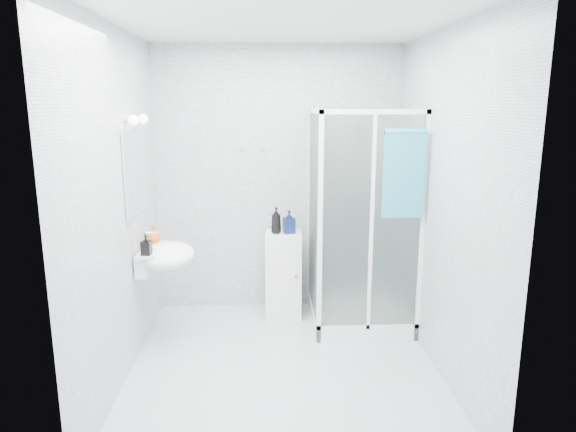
{
  "coord_description": "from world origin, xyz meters",
  "views": [
    {
      "loc": [
        -0.13,
        -3.72,
        2.04
      ],
      "look_at": [
        0.05,
        0.35,
        1.15
      ],
      "focal_mm": 32.0,
      "sensor_mm": 36.0,
      "label": 1
    }
  ],
  "objects_px": {
    "wall_basin": "(164,256)",
    "soap_dispenser_black": "(146,245)",
    "soap_dispenser_orange": "(154,234)",
    "shampoo_bottle_b": "(289,222)",
    "storage_cabinet": "(284,274)",
    "shampoo_bottle_a": "(276,220)",
    "shower_enclosure": "(353,280)",
    "hand_towel": "(404,172)"
  },
  "relations": [
    {
      "from": "wall_basin",
      "to": "soap_dispenser_black",
      "type": "distance_m",
      "value": 0.26
    },
    {
      "from": "soap_dispenser_orange",
      "to": "soap_dispenser_black",
      "type": "height_order",
      "value": "soap_dispenser_black"
    },
    {
      "from": "wall_basin",
      "to": "shampoo_bottle_b",
      "type": "xyz_separation_m",
      "value": [
        1.08,
        0.58,
        0.15
      ]
    },
    {
      "from": "storage_cabinet",
      "to": "shampoo_bottle_a",
      "type": "xyz_separation_m",
      "value": [
        -0.07,
        -0.01,
        0.54
      ]
    },
    {
      "from": "shower_enclosure",
      "to": "shampoo_bottle_b",
      "type": "bearing_deg",
      "value": 155.64
    },
    {
      "from": "hand_towel",
      "to": "shampoo_bottle_a",
      "type": "relative_size",
      "value": 2.83
    },
    {
      "from": "hand_towel",
      "to": "storage_cabinet",
      "type": "bearing_deg",
      "value": 144.93
    },
    {
      "from": "shower_enclosure",
      "to": "shampoo_bottle_a",
      "type": "distance_m",
      "value": 0.91
    },
    {
      "from": "shower_enclosure",
      "to": "storage_cabinet",
      "type": "xyz_separation_m",
      "value": [
        -0.63,
        0.27,
        -0.03
      ]
    },
    {
      "from": "wall_basin",
      "to": "shampoo_bottle_b",
      "type": "bearing_deg",
      "value": 28.28
    },
    {
      "from": "shampoo_bottle_a",
      "to": "soap_dispenser_black",
      "type": "height_order",
      "value": "shampoo_bottle_a"
    },
    {
      "from": "shampoo_bottle_a",
      "to": "soap_dispenser_orange",
      "type": "xyz_separation_m",
      "value": [
        -1.07,
        -0.4,
        -0.02
      ]
    },
    {
      "from": "wall_basin",
      "to": "soap_dispenser_orange",
      "type": "distance_m",
      "value": 0.26
    },
    {
      "from": "shampoo_bottle_a",
      "to": "shampoo_bottle_b",
      "type": "xyz_separation_m",
      "value": [
        0.12,
        0.0,
        -0.02
      ]
    },
    {
      "from": "shampoo_bottle_b",
      "to": "soap_dispenser_orange",
      "type": "height_order",
      "value": "shampoo_bottle_b"
    },
    {
      "from": "wall_basin",
      "to": "storage_cabinet",
      "type": "bearing_deg",
      "value": 29.73
    },
    {
      "from": "storage_cabinet",
      "to": "soap_dispenser_black",
      "type": "relative_size",
      "value": 5.03
    },
    {
      "from": "storage_cabinet",
      "to": "soap_dispenser_black",
      "type": "bearing_deg",
      "value": -142.84
    },
    {
      "from": "hand_towel",
      "to": "shampoo_bottle_a",
      "type": "bearing_deg",
      "value": 147.17
    },
    {
      "from": "shower_enclosure",
      "to": "wall_basin",
      "type": "distance_m",
      "value": 1.72
    },
    {
      "from": "hand_towel",
      "to": "soap_dispenser_black",
      "type": "relative_size",
      "value": 4.36
    },
    {
      "from": "shower_enclosure",
      "to": "storage_cabinet",
      "type": "bearing_deg",
      "value": 156.99
    },
    {
      "from": "hand_towel",
      "to": "soap_dispenser_black",
      "type": "height_order",
      "value": "hand_towel"
    },
    {
      "from": "wall_basin",
      "to": "soap_dispenser_orange",
      "type": "bearing_deg",
      "value": 123.23
    },
    {
      "from": "soap_dispenser_black",
      "to": "shampoo_bottle_b",
      "type": "bearing_deg",
      "value": 33.16
    },
    {
      "from": "storage_cabinet",
      "to": "shampoo_bottle_a",
      "type": "distance_m",
      "value": 0.55
    },
    {
      "from": "wall_basin",
      "to": "hand_towel",
      "type": "xyz_separation_m",
      "value": [
        1.98,
        -0.09,
        0.71
      ]
    },
    {
      "from": "shower_enclosure",
      "to": "shampoo_bottle_b",
      "type": "distance_m",
      "value": 0.81
    },
    {
      "from": "shampoo_bottle_a",
      "to": "soap_dispenser_black",
      "type": "xyz_separation_m",
      "value": [
        -1.05,
        -0.76,
        -0.01
      ]
    },
    {
      "from": "storage_cabinet",
      "to": "soap_dispenser_orange",
      "type": "height_order",
      "value": "soap_dispenser_orange"
    },
    {
      "from": "storage_cabinet",
      "to": "hand_towel",
      "type": "xyz_separation_m",
      "value": [
        0.95,
        -0.67,
        1.09
      ]
    },
    {
      "from": "hand_towel",
      "to": "shampoo_bottle_b",
      "type": "bearing_deg",
      "value": 143.64
    },
    {
      "from": "shower_enclosure",
      "to": "wall_basin",
      "type": "xyz_separation_m",
      "value": [
        -1.66,
        -0.32,
        0.35
      ]
    },
    {
      "from": "shower_enclosure",
      "to": "shampoo_bottle_a",
      "type": "bearing_deg",
      "value": 159.7
    },
    {
      "from": "wall_basin",
      "to": "shampoo_bottle_a",
      "type": "relative_size",
      "value": 2.2
    },
    {
      "from": "storage_cabinet",
      "to": "soap_dispenser_orange",
      "type": "relative_size",
      "value": 5.4
    },
    {
      "from": "wall_basin",
      "to": "shampoo_bottle_b",
      "type": "distance_m",
      "value": 1.23
    },
    {
      "from": "shower_enclosure",
      "to": "soap_dispenser_orange",
      "type": "xyz_separation_m",
      "value": [
        -1.77,
        -0.14,
        0.49
      ]
    },
    {
      "from": "wall_basin",
      "to": "soap_dispenser_black",
      "type": "height_order",
      "value": "soap_dispenser_black"
    },
    {
      "from": "soap_dispenser_orange",
      "to": "soap_dispenser_black",
      "type": "distance_m",
      "value": 0.37
    },
    {
      "from": "hand_towel",
      "to": "soap_dispenser_orange",
      "type": "xyz_separation_m",
      "value": [
        -2.09,
        0.26,
        -0.57
      ]
    },
    {
      "from": "storage_cabinet",
      "to": "shampoo_bottle_b",
      "type": "xyz_separation_m",
      "value": [
        0.05,
        -0.01,
        0.53
      ]
    }
  ]
}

